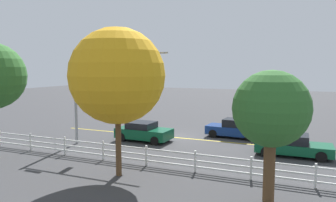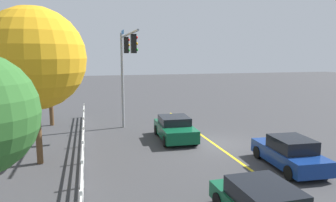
# 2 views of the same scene
# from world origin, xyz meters

# --- Properties ---
(ground_plane) EXTENTS (120.00, 120.00, 0.00)m
(ground_plane) POSITION_xyz_m (0.00, 0.00, 0.00)
(ground_plane) COLOR #38383A
(lane_center_stripe) EXTENTS (28.00, 0.16, 0.01)m
(lane_center_stripe) POSITION_xyz_m (-4.00, 0.00, 0.00)
(lane_center_stripe) COLOR gold
(lane_center_stripe) RESTS_ON ground_plane
(signal_assembly) EXTENTS (7.31, 0.38, 6.85)m
(signal_assembly) POSITION_xyz_m (3.44, 4.71, 4.83)
(signal_assembly) COLOR gray
(signal_assembly) RESTS_ON ground_plane
(car_0) EXTENTS (4.58, 2.07, 1.37)m
(car_0) POSITION_xyz_m (-9.01, 2.05, 0.66)
(car_0) COLOR #0C4C2D
(car_0) RESTS_ON ground_plane
(car_1) EXTENTS (4.19, 2.17, 1.43)m
(car_1) POSITION_xyz_m (1.50, 1.98, 0.70)
(car_1) COLOR #0C4C2D
(car_1) RESTS_ON ground_plane
(car_2) EXTENTS (4.30, 2.07, 1.48)m
(car_2) POSITION_xyz_m (-4.56, -1.89, 0.70)
(car_2) COLOR navy
(car_2) RESTS_ON ground_plane
(white_rail_fence) EXTENTS (26.10, 0.10, 1.15)m
(white_rail_fence) POSITION_xyz_m (-3.00, 7.49, 0.60)
(white_rail_fence) COLOR white
(white_rail_fence) RESTS_ON ground_plane
(tree_1) EXTENTS (4.81, 4.81, 7.50)m
(tree_1) POSITION_xyz_m (-1.02, 9.53, 5.08)
(tree_1) COLOR brown
(tree_1) RESTS_ON ground_plane
(tree_2) EXTENTS (3.11, 3.11, 5.41)m
(tree_2) POSITION_xyz_m (-8.41, 9.88, 3.81)
(tree_2) COLOR brown
(tree_2) RESTS_ON ground_plane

